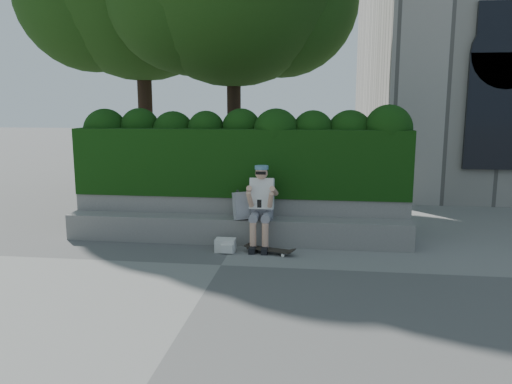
# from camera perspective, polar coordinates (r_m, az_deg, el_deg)

# --- Properties ---
(ground) EXTENTS (80.00, 80.00, 0.00)m
(ground) POSITION_cam_1_polar(r_m,az_deg,el_deg) (7.58, -4.02, -8.34)
(ground) COLOR slate
(ground) RESTS_ON ground
(bench_ledge) EXTENTS (6.00, 0.45, 0.45)m
(bench_ledge) POSITION_cam_1_polar(r_m,az_deg,el_deg) (8.70, -2.41, -4.36)
(bench_ledge) COLOR gray
(bench_ledge) RESTS_ON ground
(planter_wall) EXTENTS (6.00, 0.50, 0.75)m
(planter_wall) POSITION_cam_1_polar(r_m,az_deg,el_deg) (9.11, -1.90, -2.71)
(planter_wall) COLOR gray
(planter_wall) RESTS_ON ground
(hedge) EXTENTS (6.00, 1.00, 1.20)m
(hedge) POSITION_cam_1_polar(r_m,az_deg,el_deg) (9.17, -1.71, 3.55)
(hedge) COLOR black
(hedge) RESTS_ON planter_wall
(person) EXTENTS (0.40, 0.76, 1.38)m
(person) POSITION_cam_1_polar(r_m,az_deg,el_deg) (8.33, 0.62, -1.27)
(person) COLOR gray
(person) RESTS_ON ground
(skateboard) EXTENTS (0.77, 0.39, 0.08)m
(skateboard) POSITION_cam_1_polar(r_m,az_deg,el_deg) (8.11, 1.57, -6.61)
(skateboard) COLOR black
(skateboard) RESTS_ON ground
(backpack_plaid) EXTENTS (0.36, 0.30, 0.47)m
(backpack_plaid) POSITION_cam_1_polar(r_m,az_deg,el_deg) (8.47, -1.48, -1.57)
(backpack_plaid) COLOR #B8B8BD
(backpack_plaid) RESTS_ON bench_ledge
(backpack_ground) EXTENTS (0.33, 0.24, 0.21)m
(backpack_ground) POSITION_cam_1_polar(r_m,az_deg,el_deg) (8.23, -3.51, -6.08)
(backpack_ground) COLOR beige
(backpack_ground) RESTS_ON ground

